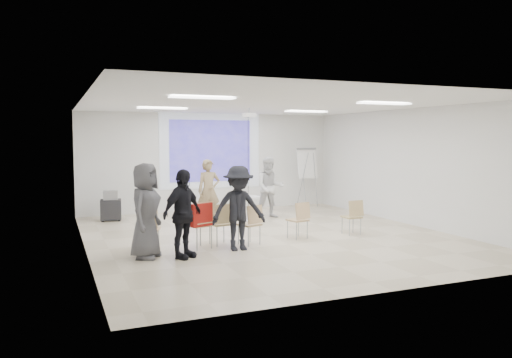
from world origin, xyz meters
name	(u,v)px	position (x,y,z in m)	size (l,w,h in m)	color
floor	(269,238)	(0.00, 0.00, -0.05)	(8.00, 9.00, 0.10)	beige
ceiling	(270,102)	(0.00, 0.00, 3.05)	(8.00, 9.00, 0.10)	white
wall_back	(210,162)	(0.00, 4.55, 1.50)	(8.00, 0.10, 3.00)	silver
wall_left	(81,176)	(-4.05, 0.00, 1.50)	(0.10, 9.00, 3.00)	silver
wall_right	(413,167)	(4.05, 0.00, 1.50)	(0.10, 9.00, 3.00)	silver
projection_halo	(211,151)	(0.00, 4.49, 1.85)	(3.20, 0.01, 2.30)	silver
projection_image	(211,151)	(0.00, 4.47, 1.85)	(2.60, 0.01, 1.90)	#3E36B9
pedestal_table	(249,207)	(0.31, 2.02, 0.39)	(0.62, 0.62, 0.70)	white
player_left	(209,187)	(-0.74, 2.30, 0.95)	(0.69, 0.47, 1.90)	#967F5C
player_right	(270,184)	(1.09, 2.42, 0.95)	(0.91, 0.73, 1.89)	silver
controller_left	(212,175)	(-0.56, 2.55, 1.26)	(0.04, 0.12, 0.04)	white
controller_right	(261,172)	(0.91, 2.67, 1.28)	(0.04, 0.13, 0.04)	white
chair_far_left	(149,226)	(-2.82, -0.45, 0.49)	(0.51, 0.53, 0.83)	tan
chair_left_mid	(201,221)	(-1.82, -0.73, 0.57)	(0.60, 0.62, 0.97)	tan
chair_left_inner	(222,221)	(-1.32, -0.56, 0.52)	(0.48, 0.50, 0.88)	tan
chair_center	(251,221)	(-0.74, -0.76, 0.50)	(0.51, 0.53, 0.85)	tan
chair_right_inner	(300,217)	(0.48, -0.57, 0.49)	(0.47, 0.49, 0.83)	tan
chair_right_far	(353,214)	(1.85, -0.63, 0.48)	(0.39, 0.42, 0.81)	tan
red_jacket	(202,215)	(-1.85, -0.87, 0.72)	(0.48, 0.11, 0.46)	#AB1B15
laptop	(220,222)	(-1.34, -0.47, 0.47)	(0.32, 0.24, 0.03)	black
audience_left	(182,207)	(-2.35, -1.33, 0.96)	(1.11, 0.67, 1.91)	black
audience_mid	(239,203)	(-1.16, -1.10, 0.96)	(1.24, 0.68, 1.92)	black
audience_outer	(145,205)	(-2.99, -1.06, 1.00)	(0.97, 0.64, 1.99)	#535358
flipchart_easel	(307,164)	(3.01, 3.81, 1.42)	(0.83, 0.63, 1.93)	gray
av_cart	(111,207)	(-3.12, 3.60, 0.37)	(0.60, 0.50, 0.81)	black
ceiling_projector	(249,120)	(0.10, 1.49, 2.69)	(0.30, 0.25, 3.00)	white
fluor_panel_nw	(163,108)	(-2.00, 2.00, 2.97)	(1.20, 0.30, 0.02)	white
fluor_panel_ne	(306,112)	(2.00, 2.00, 2.97)	(1.20, 0.30, 0.02)	white
fluor_panel_sw	(202,98)	(-2.00, -1.50, 2.97)	(1.20, 0.30, 0.02)	white
fluor_panel_se	(384,104)	(2.00, -1.50, 2.97)	(1.20, 0.30, 0.02)	white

